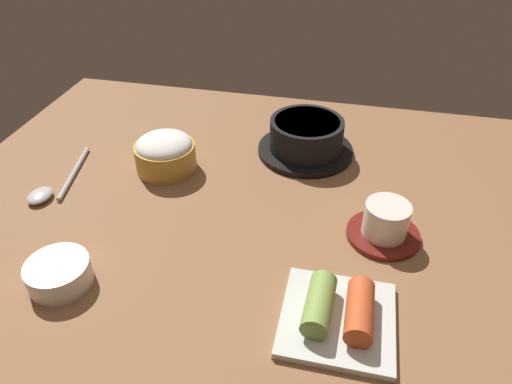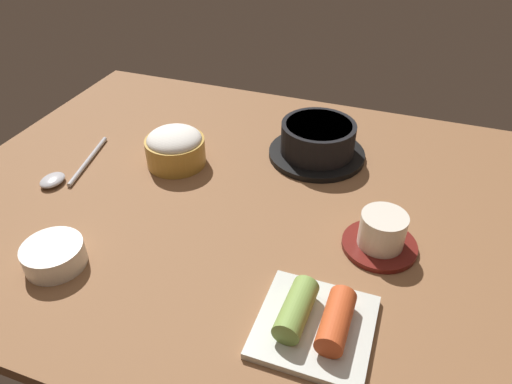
% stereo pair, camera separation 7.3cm
% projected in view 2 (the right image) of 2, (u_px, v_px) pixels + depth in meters
% --- Properties ---
extents(dining_table, '(1.00, 0.76, 0.02)m').
position_uv_depth(dining_table, '(249.00, 202.00, 0.77)').
color(dining_table, brown).
rests_on(dining_table, ground).
extents(stone_pot, '(0.17, 0.17, 0.07)m').
position_uv_depth(stone_pot, '(318.00, 141.00, 0.85)').
color(stone_pot, black).
rests_on(stone_pot, dining_table).
extents(rice_bowl, '(0.10, 0.10, 0.07)m').
position_uv_depth(rice_bowl, '(175.00, 147.00, 0.83)').
color(rice_bowl, '#B78C38').
rests_on(rice_bowl, dining_table).
extents(tea_cup_with_saucer, '(0.11, 0.11, 0.06)m').
position_uv_depth(tea_cup_with_saucer, '(382.00, 234.00, 0.66)').
color(tea_cup_with_saucer, maroon).
rests_on(tea_cup_with_saucer, dining_table).
extents(kimchi_plate, '(0.13, 0.13, 0.04)m').
position_uv_depth(kimchi_plate, '(315.00, 321.00, 0.55)').
color(kimchi_plate, silver).
rests_on(kimchi_plate, dining_table).
extents(side_bowl_near, '(0.08, 0.08, 0.03)m').
position_uv_depth(side_bowl_near, '(54.00, 255.00, 0.63)').
color(side_bowl_near, white).
rests_on(side_bowl_near, dining_table).
extents(spoon, '(0.05, 0.18, 0.01)m').
position_uv_depth(spoon, '(64.00, 174.00, 0.81)').
color(spoon, '#B7B7BC').
rests_on(spoon, dining_table).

